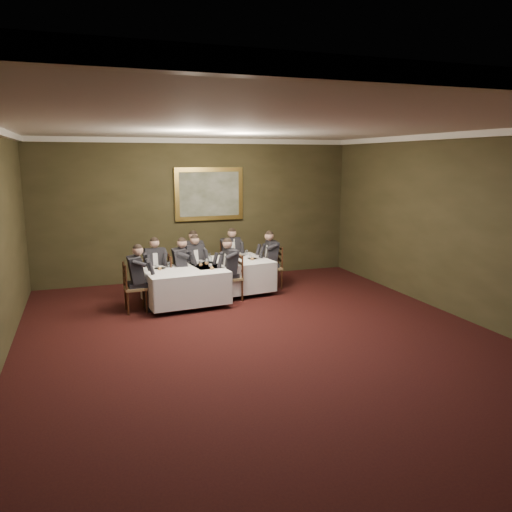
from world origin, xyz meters
TOP-DOWN VIEW (x-y plane):
  - ground at (0.00, 0.00)m, footprint 10.00×10.00m
  - ceiling at (0.00, 0.00)m, footprint 8.00×10.00m
  - back_wall at (0.00, 5.00)m, footprint 8.00×0.10m
  - right_wall at (4.00, 0.00)m, footprint 0.10×10.00m
  - crown_molding at (0.00, 0.00)m, footprint 8.00×10.00m
  - table_main at (0.26, 3.31)m, footprint 1.99×1.62m
  - table_second at (-0.84, 2.68)m, footprint 1.75×1.39m
  - chair_main_backleft at (-0.35, 4.18)m, footprint 0.46×0.44m
  - diner_main_backleft at (-0.35, 4.16)m, footprint 0.44×0.50m
  - chair_main_backright at (0.62, 4.31)m, footprint 0.48×0.47m
  - diner_main_backright at (0.62, 4.29)m, footprint 0.45×0.52m
  - chair_main_endleft at (-0.89, 3.16)m, footprint 0.43×0.45m
  - diner_main_endleft at (-0.87, 3.16)m, footprint 0.49×0.43m
  - chair_main_endright at (1.41, 3.46)m, footprint 0.47×0.49m
  - diner_main_endright at (1.40, 3.46)m, footprint 0.53×0.46m
  - chair_sec_backleft at (-1.35, 3.48)m, footprint 0.45×0.43m
  - diner_sec_backleft at (-1.35, 3.47)m, footprint 0.43×0.49m
  - chair_sec_backright at (-0.48, 3.56)m, footprint 0.53×0.51m
  - diner_sec_backright at (-0.47, 3.54)m, footprint 0.51×0.56m
  - chair_sec_endright at (0.20, 2.77)m, footprint 0.43×0.45m
  - diner_sec_endright at (0.18, 2.77)m, footprint 0.49×0.43m
  - chair_sec_endleft at (-1.87, 2.59)m, footprint 0.44×0.46m
  - diner_sec_endleft at (-1.86, 2.59)m, footprint 0.50×0.43m
  - centerpiece at (0.32, 3.27)m, footprint 0.31×0.28m
  - candlestick at (0.42, 3.32)m, footprint 0.07×0.07m
  - place_setting_table_main at (-0.22, 3.65)m, footprint 0.33×0.31m
  - place_setting_table_second at (-1.25, 3.01)m, footprint 0.33×0.31m
  - painting at (0.26, 4.94)m, footprint 1.73×0.09m

SIDE VIEW (x-z plane):
  - ground at x=0.00m, z-range 0.00..0.00m
  - chair_main_backleft at x=-0.35m, z-range -0.22..0.78m
  - chair_main_backright at x=0.62m, z-range -0.22..0.78m
  - chair_main_endleft at x=-0.89m, z-range -0.22..0.78m
  - chair_main_endright at x=1.41m, z-range -0.22..0.78m
  - chair_sec_backleft at x=-1.35m, z-range -0.22..0.78m
  - chair_sec_backright at x=-0.48m, z-range -0.22..0.78m
  - chair_sec_endright at x=0.20m, z-range -0.22..0.78m
  - chair_sec_endleft at x=-1.87m, z-range -0.22..0.78m
  - table_second at x=-0.84m, z-range 0.12..0.78m
  - table_main at x=0.26m, z-range 0.12..0.78m
  - diner_main_backleft at x=-0.35m, z-range -0.16..1.19m
  - diner_main_backright at x=0.62m, z-range -0.16..1.19m
  - diner_main_endleft at x=-0.87m, z-range -0.16..1.19m
  - diner_main_endright at x=1.40m, z-range -0.16..1.19m
  - diner_sec_backleft at x=-1.35m, z-range -0.16..1.19m
  - diner_sec_backright at x=-0.47m, z-range -0.16..1.19m
  - diner_sec_endright at x=0.18m, z-range -0.16..1.19m
  - diner_sec_endleft at x=-1.86m, z-range -0.16..1.19m
  - place_setting_table_main at x=-0.22m, z-range 0.73..0.87m
  - place_setting_table_second at x=-1.25m, z-range 0.73..0.87m
  - centerpiece at x=0.32m, z-range 0.76..1.05m
  - candlestick at x=0.42m, z-range 0.70..1.19m
  - back_wall at x=0.00m, z-range 0.00..3.50m
  - right_wall at x=4.00m, z-range 0.00..3.50m
  - painting at x=0.26m, z-range 1.49..2.80m
  - crown_molding at x=0.00m, z-range 3.38..3.50m
  - ceiling at x=0.00m, z-range 3.45..3.55m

